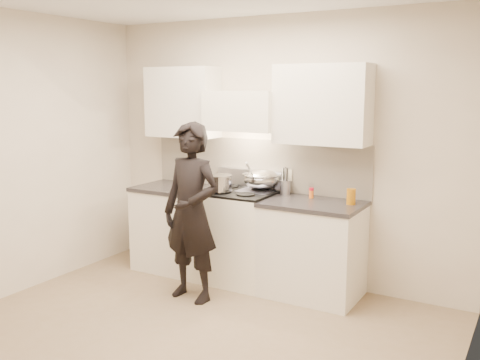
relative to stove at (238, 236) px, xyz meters
name	(u,v)px	position (x,y,z in m)	size (l,w,h in m)	color
ground_plane	(180,341)	(0.30, -1.42, -0.47)	(4.00, 4.00, 0.00)	#846F55
room_shell	(198,136)	(0.24, -1.05, 1.12)	(4.04, 3.54, 2.70)	beige
stove	(238,236)	(0.00, 0.00, 0.00)	(0.76, 0.65, 0.96)	white
counter_right	(312,249)	(0.83, 0.00, -0.01)	(0.92, 0.67, 0.92)	silver
counter_left	(176,227)	(-0.78, 0.00, -0.01)	(0.82, 0.67, 0.92)	silver
wok	(262,179)	(0.20, 0.14, 0.59)	(0.39, 0.48, 0.31)	#BABABA
stock_pot	(220,183)	(-0.12, -0.14, 0.56)	(0.33, 0.31, 0.16)	#BABABA
utensil_crock	(285,186)	(0.45, 0.18, 0.53)	(0.10, 0.10, 0.27)	#ABACB8
spice_jar	(311,193)	(0.74, 0.15, 0.50)	(0.05, 0.05, 0.10)	orange
oil_glass	(351,197)	(1.17, 0.07, 0.52)	(0.08, 0.08, 0.15)	#A9630A
person	(191,212)	(-0.12, -0.64, 0.36)	(0.61, 0.40, 1.68)	black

